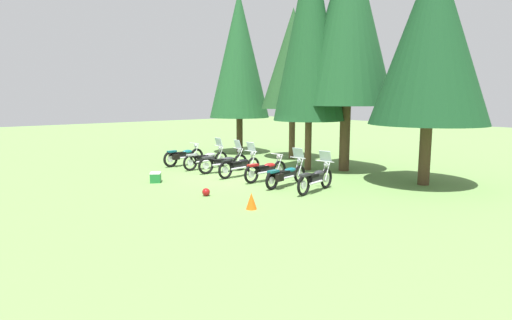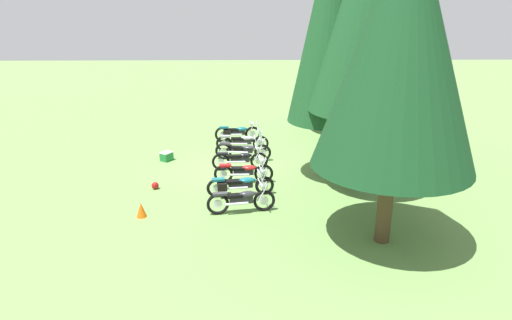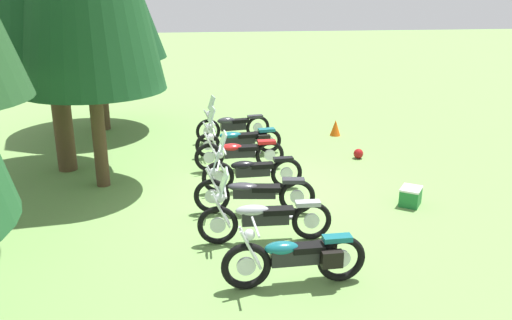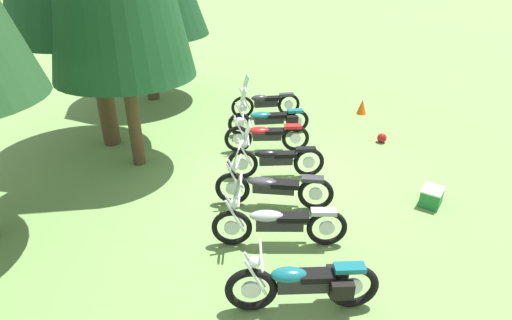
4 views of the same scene
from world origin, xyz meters
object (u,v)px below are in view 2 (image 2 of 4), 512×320
(motorcycle_6, at_px, (242,199))
(motorcycle_0, at_px, (237,133))
(motorcycle_3, at_px, (241,159))
(dropped_helmet, at_px, (155,186))
(traffic_cone, at_px, (141,210))
(motorcycle_4, at_px, (244,171))
(pine_tree_4, at_px, (402,46))
(motorcycle_2, at_px, (244,150))
(motorcycle_5, at_px, (240,184))
(motorcycle_1, at_px, (243,141))
(pine_tree_2, at_px, (335,9))
(picnic_cooler, at_px, (167,156))
(pine_tree_0, at_px, (339,21))
(pine_tree_1, at_px, (370,34))

(motorcycle_6, bearing_deg, motorcycle_0, 83.40)
(motorcycle_3, xyz_separation_m, dropped_helmet, (1.93, -3.06, -0.34))
(motorcycle_6, xyz_separation_m, traffic_cone, (0.24, -3.14, -0.24))
(motorcycle_4, height_order, pine_tree_4, pine_tree_4)
(motorcycle_2, height_order, motorcycle_3, motorcycle_2)
(motorcycle_5, xyz_separation_m, motorcycle_6, (1.33, 0.11, 0.03))
(motorcycle_1, bearing_deg, pine_tree_2, -43.98)
(pine_tree_2, relative_size, traffic_cone, 21.01)
(motorcycle_6, relative_size, traffic_cone, 4.55)
(motorcycle_2, bearing_deg, picnic_cooler, -172.15)
(pine_tree_0, bearing_deg, pine_tree_2, -12.54)
(motorcycle_2, height_order, motorcycle_5, motorcycle_2)
(dropped_helmet, bearing_deg, motorcycle_0, 154.39)
(picnic_cooler, bearing_deg, motorcycle_2, 90.30)
(motorcycle_2, bearing_deg, pine_tree_4, -53.30)
(motorcycle_5, distance_m, pine_tree_4, 7.07)
(pine_tree_0, relative_size, picnic_cooler, 15.14)
(motorcycle_0, distance_m, motorcycle_4, 5.37)
(motorcycle_3, distance_m, pine_tree_0, 9.11)
(motorcycle_0, bearing_deg, traffic_cone, -110.91)
(motorcycle_3, relative_size, motorcycle_4, 1.02)
(motorcycle_2, distance_m, traffic_cone, 6.25)
(motorcycle_6, bearing_deg, motorcycle_3, 82.41)
(motorcycle_4, bearing_deg, motorcycle_5, -97.58)
(motorcycle_6, xyz_separation_m, pine_tree_4, (1.86, 3.92, 4.83))
(motorcycle_0, xyz_separation_m, motorcycle_4, (5.35, 0.38, -0.02))
(picnic_cooler, bearing_deg, pine_tree_2, 73.27)
(motorcycle_5, xyz_separation_m, pine_tree_4, (3.19, 4.03, 4.86))
(traffic_cone, bearing_deg, pine_tree_4, 77.05)
(traffic_cone, bearing_deg, motorcycle_0, 160.99)
(motorcycle_5, bearing_deg, traffic_cone, -159.93)
(pine_tree_1, bearing_deg, pine_tree_4, -9.65)
(motorcycle_5, height_order, pine_tree_0, pine_tree_0)
(pine_tree_0, bearing_deg, dropped_helmet, -45.29)
(motorcycle_6, height_order, pine_tree_0, pine_tree_0)
(motorcycle_2, bearing_deg, traffic_cone, -112.65)
(motorcycle_1, xyz_separation_m, motorcycle_5, (5.08, -0.07, -0.03))
(motorcycle_4, height_order, pine_tree_0, pine_tree_0)
(motorcycle_2, distance_m, pine_tree_0, 8.33)
(motorcycle_1, bearing_deg, picnic_cooler, -158.03)
(motorcycle_5, height_order, dropped_helmet, motorcycle_5)
(motorcycle_4, relative_size, picnic_cooler, 3.65)
(traffic_cone, bearing_deg, picnic_cooler, -178.38)
(pine_tree_2, height_order, traffic_cone, pine_tree_2)
(traffic_cone, height_order, dropped_helmet, traffic_cone)
(motorcycle_4, bearing_deg, traffic_cone, -139.82)
(pine_tree_1, bearing_deg, picnic_cooler, -83.37)
(motorcycle_5, height_order, motorcycle_6, motorcycle_6)
(motorcycle_3, bearing_deg, pine_tree_0, 47.86)
(pine_tree_0, distance_m, pine_tree_1, 3.69)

